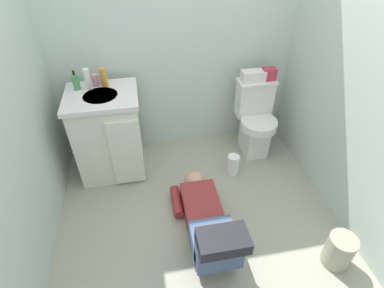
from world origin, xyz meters
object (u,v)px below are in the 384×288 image
(toiletry_bag, at_px, (269,74))
(bottle_amber, at_px, (104,77))
(paper_towel_roll, at_px, (233,165))
(tissue_box, at_px, (253,76))
(bottle_white, at_px, (88,79))
(faucet, at_px, (100,81))
(person_plumber, at_px, (207,222))
(soap_dispenser, at_px, (76,82))
(trash_can, at_px, (339,251))
(toilet, at_px, (255,120))
(vanity_cabinet, at_px, (109,134))
(bottle_pink, at_px, (95,80))

(toiletry_bag, distance_m, bottle_amber, 1.48)
(bottle_amber, distance_m, paper_towel_roll, 1.40)
(tissue_box, xyz_separation_m, bottle_white, (-1.46, -0.02, 0.11))
(faucet, bearing_deg, person_plumber, -56.76)
(bottle_white, bearing_deg, toiletry_bag, 0.62)
(soap_dispenser, distance_m, trash_can, 2.39)
(trash_can, bearing_deg, person_plumber, 156.64)
(trash_can, bearing_deg, paper_towel_roll, 114.25)
(toilet, bearing_deg, soap_dispenser, 176.99)
(trash_can, bearing_deg, bottle_white, 139.51)
(bottle_amber, relative_size, trash_can, 0.60)
(toilet, height_order, paper_towel_roll, toilet)
(tissue_box, xyz_separation_m, bottle_amber, (-1.33, 0.01, 0.10))
(person_plumber, bearing_deg, tissue_box, 58.25)
(trash_can, bearing_deg, tissue_box, 98.25)
(vanity_cabinet, distance_m, soap_dispenser, 0.52)
(toiletry_bag, height_order, trash_can, toiletry_bag)
(soap_dispenser, height_order, bottle_pink, soap_dispenser)
(tissue_box, bearing_deg, person_plumber, -121.75)
(soap_dispenser, bearing_deg, vanity_cabinet, -33.10)
(trash_can, bearing_deg, soap_dispenser, 140.92)
(bottle_amber, bearing_deg, bottle_white, -167.92)
(bottle_pink, height_order, trash_can, bottle_pink)
(bottle_pink, distance_m, paper_towel_roll, 1.45)
(faucet, bearing_deg, toilet, -4.22)
(bottle_white, height_order, bottle_pink, bottle_white)
(vanity_cabinet, bearing_deg, tissue_box, 5.55)
(paper_towel_roll, bearing_deg, bottle_pink, 159.39)
(paper_towel_roll, bearing_deg, trash_can, -65.75)
(bottle_white, bearing_deg, trash_can, -40.49)
(trash_can, height_order, paper_towel_roll, trash_can)
(vanity_cabinet, height_order, toiletry_bag, toiletry_bag)
(toilet, relative_size, bottle_white, 4.21)
(faucet, bearing_deg, paper_towel_roll, -20.88)
(soap_dispenser, bearing_deg, person_plumber, -49.72)
(toilet, bearing_deg, bottle_pink, 175.56)
(vanity_cabinet, xyz_separation_m, bottle_pink, (-0.04, 0.15, 0.45))
(paper_towel_roll, bearing_deg, toilet, 46.80)
(bottle_white, relative_size, paper_towel_roll, 0.87)
(person_plumber, bearing_deg, bottle_pink, 124.41)
(vanity_cabinet, height_order, faucet, faucet)
(vanity_cabinet, xyz_separation_m, person_plumber, (0.70, -0.93, -0.24))
(bottle_pink, bearing_deg, toiletry_bag, -0.80)
(tissue_box, xyz_separation_m, toiletry_bag, (0.15, 0.00, 0.01))
(soap_dispenser, height_order, bottle_amber, soap_dispenser)
(bottle_amber, bearing_deg, toilet, -4.21)
(vanity_cabinet, relative_size, paper_towel_roll, 3.99)
(faucet, bearing_deg, bottle_amber, -4.81)
(toiletry_bag, xyz_separation_m, trash_can, (0.06, -1.44, -0.67))
(faucet, bearing_deg, bottle_white, -161.26)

